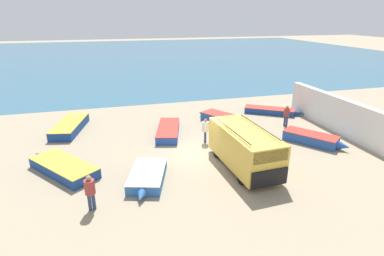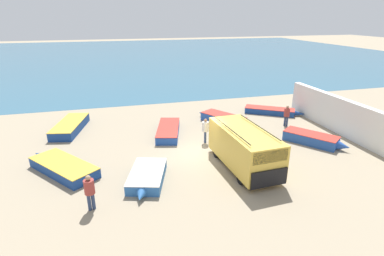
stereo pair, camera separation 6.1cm
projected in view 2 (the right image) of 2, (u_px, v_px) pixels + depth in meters
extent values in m
plane|color=gray|center=(200.00, 153.00, 19.03)|extent=(200.00, 200.00, 0.00)
cube|color=#33607A|center=(133.00, 55.00, 66.00)|extent=(120.00, 80.00, 0.01)
cube|color=silver|center=(339.00, 115.00, 22.16)|extent=(0.50, 11.41, 2.59)
cube|color=gold|center=(244.00, 147.00, 16.92)|extent=(2.49, 5.44, 2.00)
cube|color=black|center=(269.00, 178.00, 14.70)|extent=(2.01, 0.22, 0.90)
cube|color=#1E232D|center=(270.00, 157.00, 14.37)|extent=(1.92, 0.17, 0.64)
cylinder|color=black|center=(273.00, 173.00, 16.07)|extent=(0.26, 0.65, 0.64)
cylinder|color=black|center=(241.00, 178.00, 15.51)|extent=(0.26, 0.65, 0.64)
cylinder|color=black|center=(244.00, 148.00, 19.00)|extent=(0.26, 0.65, 0.64)
cylinder|color=black|center=(216.00, 152.00, 18.44)|extent=(0.26, 0.65, 0.64)
cylinder|color=black|center=(259.00, 126.00, 16.77)|extent=(0.31, 4.36, 0.05)
cylinder|color=black|center=(231.00, 130.00, 16.27)|extent=(0.31, 4.36, 0.05)
cube|color=navy|center=(64.00, 168.00, 16.69)|extent=(4.02, 4.46, 0.55)
cone|color=navy|center=(39.00, 155.00, 18.17)|extent=(1.01, 1.08, 0.52)
cube|color=gold|center=(63.00, 164.00, 16.62)|extent=(1.34, 1.12, 0.05)
cube|color=gold|center=(63.00, 163.00, 16.59)|extent=(4.06, 4.51, 0.04)
cube|color=#234CA3|center=(223.00, 119.00, 24.34)|extent=(3.15, 3.82, 0.65)
cone|color=#234CA3|center=(203.00, 113.00, 25.74)|extent=(0.95, 1.00, 0.62)
cube|color=#B22D23|center=(223.00, 116.00, 24.25)|extent=(1.23, 0.88, 0.05)
cube|color=#B22D23|center=(223.00, 115.00, 24.22)|extent=(3.18, 3.86, 0.04)
cube|color=#234CA3|center=(168.00, 131.00, 22.00)|extent=(2.49, 4.38, 0.56)
cone|color=#234CA3|center=(171.00, 120.00, 24.36)|extent=(0.74, 1.02, 0.53)
cube|color=#B22D23|center=(168.00, 128.00, 21.93)|extent=(1.36, 0.54, 0.05)
cube|color=#B22D23|center=(168.00, 127.00, 21.90)|extent=(2.51, 4.42, 0.04)
cube|color=#234CA3|center=(310.00, 139.00, 20.50)|extent=(3.14, 3.58, 0.65)
cone|color=#234CA3|center=(344.00, 146.00, 19.27)|extent=(0.95, 0.98, 0.62)
cube|color=#B22D23|center=(311.00, 135.00, 20.40)|extent=(1.12, 0.90, 0.05)
cube|color=#B22D23|center=(311.00, 134.00, 20.37)|extent=(3.17, 3.61, 0.04)
cube|color=#2D66AD|center=(147.00, 176.00, 15.83)|extent=(2.52, 3.44, 0.54)
cone|color=#2D66AD|center=(140.00, 196.00, 14.07)|extent=(0.69, 0.80, 0.51)
cube|color=silver|center=(147.00, 173.00, 15.76)|extent=(1.55, 0.65, 0.05)
cube|color=silver|center=(147.00, 171.00, 15.73)|extent=(2.54, 3.48, 0.04)
cube|color=navy|center=(269.00, 111.00, 26.65)|extent=(4.23, 3.34, 0.49)
cone|color=navy|center=(300.00, 114.00, 25.92)|extent=(1.03, 0.89, 0.46)
cube|color=#B22D23|center=(270.00, 109.00, 26.58)|extent=(0.79, 1.08, 0.05)
cube|color=#B22D23|center=(270.00, 108.00, 26.55)|extent=(4.27, 3.37, 0.04)
cube|color=navy|center=(70.00, 127.00, 22.72)|extent=(2.57, 4.81, 0.63)
cone|color=navy|center=(81.00, 115.00, 25.32)|extent=(0.80, 1.11, 0.60)
cube|color=gold|center=(70.00, 123.00, 22.64)|extent=(1.51, 0.52, 0.05)
cube|color=gold|center=(70.00, 122.00, 22.61)|extent=(2.60, 4.85, 0.04)
cylinder|color=navy|center=(93.00, 201.00, 13.46)|extent=(0.16, 0.16, 0.85)
cylinder|color=navy|center=(89.00, 202.00, 13.38)|extent=(0.16, 0.16, 0.85)
cylinder|color=#993833|center=(89.00, 187.00, 13.15)|extent=(0.46, 0.46, 0.67)
sphere|color=tan|center=(88.00, 178.00, 12.99)|extent=(0.23, 0.23, 0.23)
cylinder|color=navy|center=(285.00, 121.00, 23.65)|extent=(0.15, 0.15, 0.81)
cylinder|color=navy|center=(287.00, 121.00, 23.56)|extent=(0.15, 0.15, 0.81)
cylinder|color=#993833|center=(287.00, 112.00, 23.34)|extent=(0.44, 0.44, 0.64)
sphere|color=tan|center=(288.00, 107.00, 23.19)|extent=(0.22, 0.22, 0.22)
cylinder|color=navy|center=(205.00, 137.00, 20.50)|extent=(0.16, 0.16, 0.83)
cylinder|color=navy|center=(205.00, 136.00, 20.67)|extent=(0.16, 0.16, 0.83)
cylinder|color=silver|center=(205.00, 126.00, 20.32)|extent=(0.45, 0.45, 0.66)
sphere|color=#8C664C|center=(205.00, 120.00, 20.16)|extent=(0.23, 0.23, 0.23)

